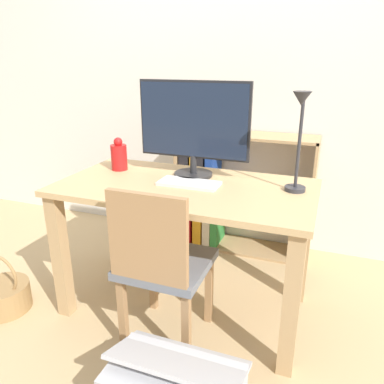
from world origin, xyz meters
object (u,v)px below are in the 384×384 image
bookshelf (218,196)px  monitor (194,124)px  desk_lamp (299,133)px  chair (161,262)px  basket (3,295)px  keyboard (189,183)px  vase (119,156)px

bookshelf → monitor: bearing=-86.6°
desk_lamp → chair: 0.86m
monitor → basket: bearing=-149.0°
chair → basket: chair is taller
monitor → bookshelf: monitor is taller
keyboard → bookshelf: bearing=95.3°
keyboard → vase: vase is taller
vase → basket: (-0.49, -0.51, -0.72)m
chair → basket: (-0.94, -0.08, -0.36)m
desk_lamp → bookshelf: desk_lamp is taller
keyboard → basket: bearing=-157.6°
chair → monitor: bearing=83.1°
desk_lamp → bookshelf: bearing=128.3°
chair → bookshelf: 1.10m
chair → basket: size_ratio=2.40×
desk_lamp → chair: desk_lamp is taller
keyboard → vase: (-0.47, 0.12, 0.07)m
keyboard → vase: bearing=166.1°
desk_lamp → chair: size_ratio=0.58×
keyboard → vase: size_ratio=1.65×
bookshelf → basket: (-0.89, -1.18, -0.30)m
monitor → bookshelf: size_ratio=0.64×
vase → bookshelf: (0.40, 0.67, -0.42)m
vase → desk_lamp: 1.01m
monitor → keyboard: monitor is taller
chair → bookshelf: bearing=83.9°
chair → keyboard: bearing=77.7°
monitor → vase: monitor is taller
desk_lamp → chair: bearing=-146.0°
monitor → chair: 0.74m
vase → desk_lamp: bearing=-4.3°
desk_lamp → bookshelf: size_ratio=0.50×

